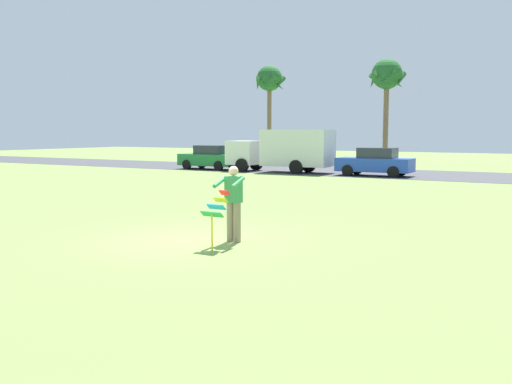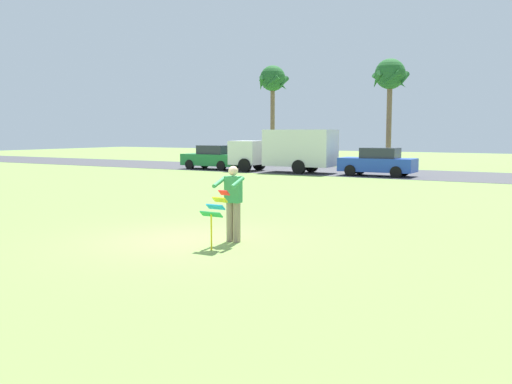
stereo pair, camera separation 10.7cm
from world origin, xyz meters
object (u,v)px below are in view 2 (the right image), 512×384
Objects in this scene: palm_tree_left_near at (273,82)px; palm_tree_right_near at (390,78)px; kite_held at (216,210)px; parked_car_blue at (378,162)px; parked_truck_white_box at (288,149)px; person_kite_flyer at (233,200)px; parked_car_green at (213,158)px.

palm_tree_left_near is 11.11m from palm_tree_right_near.
parked_car_blue is (-3.65, 21.20, -0.08)m from kite_held.
parked_car_blue is 0.56× the size of palm_tree_right_near.
parked_truck_white_box is 1.59× the size of parked_car_blue.
parked_truck_white_box reaches higher than parked_car_blue.
person_kite_flyer is at bearing 97.07° from kite_held.
kite_held is 36.37m from palm_tree_left_near.
person_kite_flyer is 1.40× the size of kite_held.
parked_car_green is at bearing -180.00° from parked_truck_white_box.
palm_tree_left_near reaches higher than kite_held.
palm_tree_left_near is at bearing 140.04° from parked_car_blue.
person_kite_flyer is at bearing -62.27° from palm_tree_left_near.
parked_car_green is at bearing 126.14° from person_kite_flyer.
person_kite_flyer is 0.41× the size of parked_car_blue.
palm_tree_left_near reaches higher than palm_tree_right_near.
palm_tree_left_near is (-16.35, 31.10, 5.62)m from person_kite_flyer.
palm_tree_right_near is (-5.66, 29.28, 5.34)m from kite_held.
parked_car_blue is (11.33, 0.00, 0.00)m from parked_car_green.
parked_truck_white_box reaches higher than person_kite_flyer.
person_kite_flyer is 25.23m from parked_car_green.
kite_held is 0.29× the size of parked_car_blue.
person_kite_flyer is 0.85m from kite_held.
palm_tree_right_near is at bearing 40.93° from parked_car_green.
palm_tree_left_near is (-1.47, 10.73, 5.80)m from parked_car_green.
parked_truck_white_box is (-9.38, 21.20, 0.56)m from kite_held.
parked_car_blue is (5.72, 0.00, -0.64)m from parked_truck_white_box.
parked_truck_white_box is at bearing 113.85° from kite_held.
kite_held is at bearing -80.23° from parked_car_blue.
person_kite_flyer is at bearing -65.52° from parked_truck_white_box.
person_kite_flyer reaches higher than parked_car_blue.
kite_held is at bearing -54.76° from parked_car_green.
palm_tree_right_near is at bearing 65.33° from parked_truck_white_box.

